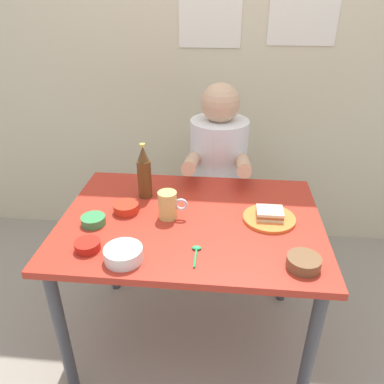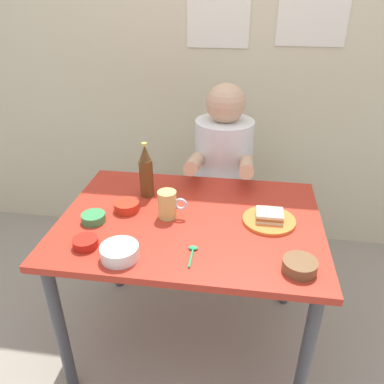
% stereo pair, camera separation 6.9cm
% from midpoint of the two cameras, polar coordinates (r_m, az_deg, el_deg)
% --- Properties ---
extents(ground_plane, '(6.00, 6.00, 0.00)m').
position_cam_midpoint_polar(ground_plane, '(2.11, -1.14, -21.17)').
color(ground_plane, gray).
extents(wall_back, '(4.40, 0.09, 2.60)m').
position_cam_midpoint_polar(wall_back, '(2.42, 1.60, 21.35)').
color(wall_back, beige).
rests_on(wall_back, ground).
extents(dining_table, '(1.10, 0.80, 0.74)m').
position_cam_midpoint_polar(dining_table, '(1.67, -1.35, -6.69)').
color(dining_table, '#B72D1E').
rests_on(dining_table, ground).
extents(stool, '(0.34, 0.34, 0.45)m').
position_cam_midpoint_polar(stool, '(2.35, 2.83, -3.87)').
color(stool, '#4C4C51').
rests_on(stool, ground).
extents(person_seated, '(0.33, 0.56, 0.72)m').
position_cam_midpoint_polar(person_seated, '(2.14, 3.08, 5.41)').
color(person_seated, white).
rests_on(person_seated, stool).
extents(plate_orange, '(0.22, 0.22, 0.01)m').
position_cam_midpoint_polar(plate_orange, '(1.63, 10.34, -3.93)').
color(plate_orange, orange).
rests_on(plate_orange, dining_table).
extents(sandwich, '(0.11, 0.09, 0.04)m').
position_cam_midpoint_polar(sandwich, '(1.61, 10.42, -3.19)').
color(sandwich, beige).
rests_on(sandwich, plate_orange).
extents(beer_mug, '(0.13, 0.08, 0.12)m').
position_cam_midpoint_polar(beer_mug, '(1.60, -4.83, -1.94)').
color(beer_mug, '#D1BC66').
rests_on(beer_mug, dining_table).
extents(beer_bottle, '(0.06, 0.06, 0.26)m').
position_cam_midpoint_polar(beer_bottle, '(1.74, -8.32, 2.79)').
color(beer_bottle, '#593819').
rests_on(beer_bottle, dining_table).
extents(dip_bowl_green, '(0.10, 0.10, 0.03)m').
position_cam_midpoint_polar(dip_bowl_green, '(1.63, -15.80, -4.08)').
color(dip_bowl_green, '#388C4C').
rests_on(dip_bowl_green, dining_table).
extents(rice_bowl_white, '(0.14, 0.14, 0.05)m').
position_cam_midpoint_polar(rice_bowl_white, '(1.40, -11.68, -9.08)').
color(rice_bowl_white, silver).
rests_on(rice_bowl_white, dining_table).
extents(condiment_bowl_brown, '(0.12, 0.12, 0.04)m').
position_cam_midpoint_polar(condiment_bowl_brown, '(1.39, 15.09, -10.12)').
color(condiment_bowl_brown, brown).
rests_on(condiment_bowl_brown, dining_table).
extents(sambal_bowl_red, '(0.10, 0.10, 0.03)m').
position_cam_midpoint_polar(sambal_bowl_red, '(1.49, -16.74, -7.69)').
color(sambal_bowl_red, '#B21E14').
rests_on(sambal_bowl_red, dining_table).
extents(sauce_bowl_chili, '(0.11, 0.11, 0.04)m').
position_cam_midpoint_polar(sauce_bowl_chili, '(1.68, -11.04, -2.31)').
color(sauce_bowl_chili, red).
rests_on(sauce_bowl_chili, dining_table).
extents(spoon, '(0.04, 0.12, 0.01)m').
position_cam_midpoint_polar(spoon, '(1.42, -0.77, -8.98)').
color(spoon, '#26A559').
rests_on(spoon, dining_table).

